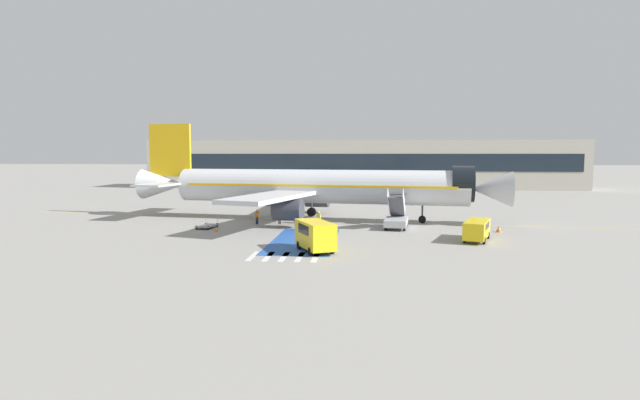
{
  "coord_description": "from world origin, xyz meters",
  "views": [
    {
      "loc": [
        5.48,
        -58.37,
        7.75
      ],
      "look_at": [
        0.04,
        -1.3,
        2.43
      ],
      "focal_mm": 28.0,
      "sensor_mm": 36.0,
      "label": 1
    }
  ],
  "objects": [
    {
      "name": "ground_plane",
      "position": [
        0.0,
        0.0,
        0.0
      ],
      "size": [
        600.0,
        600.0,
        0.0
      ],
      "primitive_type": "plane",
      "color": "gray"
    },
    {
      "name": "apron_leadline_yellow",
      "position": [
        -0.15,
        -0.57,
        0.0
      ],
      "size": [
        77.32,
        10.31,
        0.01
      ],
      "primitive_type": "cube",
      "rotation": [
        0.0,
        0.0,
        -1.7
      ],
      "color": "gold",
      "rests_on": "ground_plane"
    },
    {
      "name": "apron_stand_patch_blue",
      "position": [
        -0.15,
        -14.6,
        0.0
      ],
      "size": [
        5.65,
        13.94,
        0.01
      ],
      "primitive_type": "cube",
      "color": "#2856A8",
      "rests_on": "ground_plane"
    },
    {
      "name": "apron_walkway_bar_0",
      "position": [
        -3.15,
        -21.71,
        0.0
      ],
      "size": [
        0.44,
        3.6,
        0.01
      ],
      "primitive_type": "cube",
      "color": "silver",
      "rests_on": "ground_plane"
    },
    {
      "name": "apron_walkway_bar_1",
      "position": [
        -1.95,
        -21.71,
        0.0
      ],
      "size": [
        0.44,
        3.6,
        0.01
      ],
      "primitive_type": "cube",
      "color": "silver",
      "rests_on": "ground_plane"
    },
    {
      "name": "apron_walkway_bar_2",
      "position": [
        -0.75,
        -21.71,
        0.0
      ],
      "size": [
        0.44,
        3.6,
        0.01
      ],
      "primitive_type": "cube",
      "color": "silver",
      "rests_on": "ground_plane"
    },
    {
      "name": "apron_walkway_bar_3",
      "position": [
        0.45,
        -21.71,
        0.0
      ],
      "size": [
        0.44,
        3.6,
        0.01
      ],
      "primitive_type": "cube",
      "color": "silver",
      "rests_on": "ground_plane"
    },
    {
      "name": "apron_walkway_bar_4",
      "position": [
        1.65,
        -21.71,
        0.0
      ],
      "size": [
        0.44,
        3.6,
        0.01
      ],
      "primitive_type": "cube",
      "color": "silver",
      "rests_on": "ground_plane"
    },
    {
      "name": "airliner",
      "position": [
        -0.76,
        -0.49,
        3.92
      ],
      "size": [
        44.29,
        31.09,
        11.43
      ],
      "rotation": [
        0.0,
        0.0,
        -1.7
      ],
      "color": "silver",
      "rests_on": "ground_plane"
    },
    {
      "name": "boarding_stairs_forward",
      "position": [
        8.53,
        -6.25,
        1.03
      ],
      "size": [
        2.8,
        5.44,
        4.3
      ],
      "rotation": [
        0.0,
        0.0,
        -0.13
      ],
      "color": "#ADB2BA",
      "rests_on": "ground_plane"
    },
    {
      "name": "fuel_tanker",
      "position": [
        -8.61,
        19.35,
        1.73
      ],
      "size": [
        3.45,
        9.15,
        3.44
      ],
      "rotation": [
        0.0,
        0.0,
        -0.11
      ],
      "color": "#38383D",
      "rests_on": "ground_plane"
    },
    {
      "name": "service_van_0",
      "position": [
        15.27,
        -13.14,
        1.11
      ],
      "size": [
        3.34,
        5.38,
        1.82
      ],
      "rotation": [
        0.0,
        0.0,
        5.95
      ],
      "color": "yellow",
      "rests_on": "ground_plane"
    },
    {
      "name": "service_van_1",
      "position": [
        1.38,
        -19.39,
        1.42
      ],
      "size": [
        3.75,
        4.96,
        2.4
      ],
      "rotation": [
        0.0,
        0.0,
        3.59
      ],
      "color": "yellow",
      "rests_on": "ground_plane"
    },
    {
      "name": "baggage_cart",
      "position": [
        -11.19,
        -8.12,
        0.26
      ],
      "size": [
        1.85,
        2.78,
        0.87
      ],
      "rotation": [
        0.0,
        0.0,
        3.0
      ],
      "color": "gray",
      "rests_on": "ground_plane"
    },
    {
      "name": "ground_crew_0",
      "position": [
        0.44,
        -6.94,
        1.04
      ],
      "size": [
        0.48,
        0.34,
        1.79
      ],
      "rotation": [
        0.0,
        0.0,
        2.87
      ],
      "color": "black",
      "rests_on": "ground_plane"
    },
    {
      "name": "ground_crew_1",
      "position": [
        -4.15,
        -4.43,
        0.92
      ],
      "size": [
        0.44,
        0.25,
        1.61
      ],
      "rotation": [
        0.0,
        0.0,
        3.09
      ],
      "color": "#2D2D33",
      "rests_on": "ground_plane"
    },
    {
      "name": "ground_crew_2",
      "position": [
        -6.64,
        -4.66,
        0.94
      ],
      "size": [
        0.49,
        0.41,
        1.63
      ],
      "rotation": [
        0.0,
        0.0,
        0.51
      ],
      "color": "#191E38",
      "rests_on": "ground_plane"
    },
    {
      "name": "traffic_cone_0",
      "position": [
        18.51,
        -7.97,
        0.32
      ],
      "size": [
        0.58,
        0.58,
        0.64
      ],
      "color": "orange",
      "rests_on": "ground_plane"
    },
    {
      "name": "traffic_cone_1",
      "position": [
        -9.58,
        -10.16,
        0.25
      ],
      "size": [
        0.44,
        0.44,
        0.49
      ],
      "color": "orange",
      "rests_on": "ground_plane"
    },
    {
      "name": "terminal_building",
      "position": [
        4.03,
        55.77,
        5.35
      ],
      "size": [
        96.07,
        12.1,
        10.69
      ],
      "color": "#B2AD9E",
      "rests_on": "ground_plane"
    }
  ]
}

